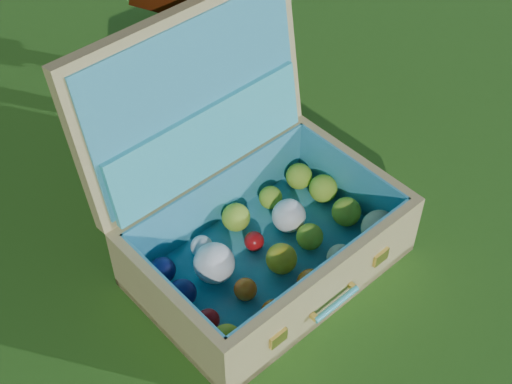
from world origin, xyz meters
name	(u,v)px	position (x,y,z in m)	size (l,w,h in m)	color
ground	(210,300)	(0.00, 0.00, 0.00)	(60.00, 60.00, 0.00)	#215114
suitcase	(247,202)	(0.15, 0.13, 0.18)	(0.82, 0.76, 0.63)	tan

